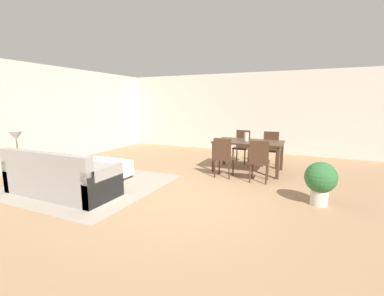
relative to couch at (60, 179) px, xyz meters
The scene contains 16 objects.
ground_plane 2.22m from the couch, 23.01° to the left, with size 10.80×10.80×0.00m, color #9E7A56.
wall_back 6.29m from the couch, 70.91° to the left, with size 9.00×0.12×2.70m, color beige.
wall_left 3.01m from the couch, 151.15° to the left, with size 0.12×11.00×2.70m, color beige.
area_rug 0.72m from the couch, 91.23° to the left, with size 3.00×2.80×0.01m, color gray.
couch is the anchor object (origin of this frame).
ottoman_table 1.28m from the couch, 91.18° to the left, with size 1.12×0.48×0.41m.
side_table 1.40m from the couch, behind, with size 0.40×0.40×0.59m.
table_lamp 1.56m from the couch, behind, with size 0.26×0.26×0.53m.
dining_table 4.24m from the couch, 48.39° to the left, with size 1.64×0.97×0.76m.
dining_chair_near_left 3.36m from the couch, 44.03° to the left, with size 0.41×0.41×0.92m.
dining_chair_near_right 3.96m from the couch, 35.37° to the left, with size 0.42×0.42×0.92m.
dining_chair_far_left 4.71m from the couch, 58.96° to the left, with size 0.42×0.42×0.92m.
dining_chair_far_right 5.13m from the couch, 51.07° to the left, with size 0.43×0.43×0.92m.
vase_centerpiece 4.21m from the couch, 48.82° to the left, with size 0.11×0.11×0.21m, color silver.
book_on_ottoman 1.32m from the couch, 92.91° to the left, with size 0.26×0.20×0.03m, color silver.
potted_plant 4.62m from the couch, 18.22° to the left, with size 0.51×0.51×0.73m.
Camera 1 is at (2.14, -4.10, 1.70)m, focal length 24.42 mm.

